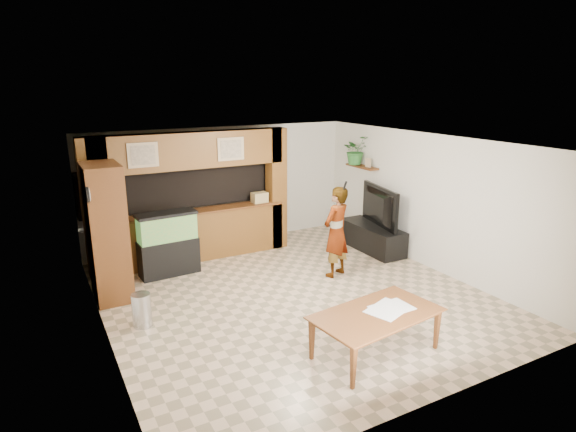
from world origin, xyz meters
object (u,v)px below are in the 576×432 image
person (336,232)px  dining_table (377,334)px  television (373,206)px  pantry_cabinet (107,233)px  aquarium (168,245)px

person → dining_table: bearing=46.3°
television → person: size_ratio=0.86×
television → pantry_cabinet: bearing=99.4°
television → person: person is taller
person → dining_table: (-1.07, -2.57, -0.55)m
aquarium → dining_table: 4.44m
aquarium → television: size_ratio=0.83×
television → person: 1.72m
pantry_cabinet → aquarium: 1.34m
television → aquarium: bearing=92.0°
person → television: bearing=-172.6°
pantry_cabinet → aquarium: pantry_cabinet is taller
pantry_cabinet → person: size_ratio=1.33×
aquarium → pantry_cabinet: bearing=-158.6°
pantry_cabinet → television: bearing=-2.2°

